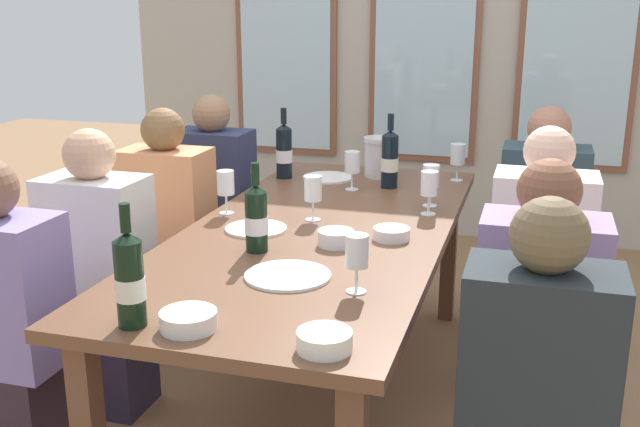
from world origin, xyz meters
TOP-DOWN VIEW (x-y plane):
  - ground_plane at (0.00, 0.00)m, footprint 12.00×12.00m
  - back_wall_with_windows at (0.00, 2.43)m, footprint 4.14×0.10m
  - dining_table at (0.00, 0.00)m, footprint 0.94×2.16m
  - white_plate_0 at (-0.21, -0.10)m, footprint 0.23×0.23m
  - white_plate_1 at (0.06, -0.53)m, footprint 0.27×0.27m
  - white_plate_2 at (-0.18, 0.76)m, footprint 0.24×0.24m
  - metal_pitcher at (0.04, 0.87)m, footprint 0.16×0.16m
  - wine_bottle_0 at (0.13, 0.67)m, footprint 0.08×0.08m
  - wine_bottle_1 at (-0.39, 0.72)m, footprint 0.08×0.08m
  - wine_bottle_2 at (-0.12, -0.33)m, footprint 0.08×0.08m
  - wine_bottle_3 at (-0.22, -0.98)m, footprint 0.08×0.08m
  - tasting_bowl_0 at (0.12, -0.19)m, footprint 0.13×0.13m
  - tasting_bowl_1 at (0.29, -0.07)m, footprint 0.13×0.13m
  - tasting_bowl_2 at (0.30, -0.97)m, footprint 0.14×0.14m
  - tasting_bowl_3 at (-0.07, -0.95)m, footprint 0.15×0.15m
  - wine_glass_0 at (-0.05, 0.08)m, footprint 0.07×0.07m
  - wine_glass_1 at (0.41, 0.89)m, footprint 0.07×0.07m
  - wine_glass_2 at (0.29, -0.59)m, footprint 0.07×0.07m
  - wine_glass_3 at (-0.02, 0.58)m, footprint 0.07×0.07m
  - wine_glass_4 at (0.36, 0.28)m, footprint 0.07×0.07m
  - wine_glass_5 at (-0.40, 0.07)m, footprint 0.07×0.07m
  - wine_glass_6 at (0.35, 0.41)m, footprint 0.07×0.07m
  - seated_person_0 at (-0.80, 0.32)m, footprint 0.38×0.24m
  - seated_person_1 at (0.80, 0.30)m, footprint 0.38×0.24m
  - seated_person_2 at (-0.80, -0.24)m, footprint 0.38×0.24m
  - seated_person_3 at (0.80, -0.32)m, footprint 0.38×0.24m
  - seated_person_4 at (-0.80, 0.82)m, footprint 0.38×0.24m
  - seated_person_5 at (0.80, 0.85)m, footprint 0.38×0.24m
  - seated_person_6 at (-0.80, -0.78)m, footprint 0.38×0.24m
  - seated_person_7 at (0.80, -0.77)m, footprint 0.38×0.24m

SIDE VIEW (x-z plane):
  - ground_plane at x=0.00m, z-range 0.00..0.00m
  - seated_person_0 at x=-0.80m, z-range -0.03..1.08m
  - seated_person_1 at x=0.80m, z-range -0.03..1.08m
  - seated_person_2 at x=-0.80m, z-range -0.03..1.08m
  - seated_person_3 at x=0.80m, z-range -0.03..1.08m
  - seated_person_4 at x=-0.80m, z-range -0.03..1.08m
  - seated_person_5 at x=0.80m, z-range -0.03..1.08m
  - seated_person_6 at x=-0.80m, z-range -0.03..1.08m
  - seated_person_7 at x=0.80m, z-range -0.03..1.08m
  - dining_table at x=0.00m, z-range 0.30..1.04m
  - white_plate_0 at x=-0.21m, z-range 0.74..0.75m
  - white_plate_1 at x=0.06m, z-range 0.74..0.75m
  - white_plate_2 at x=-0.18m, z-range 0.74..0.75m
  - tasting_bowl_1 at x=0.29m, z-range 0.74..0.78m
  - tasting_bowl_3 at x=-0.07m, z-range 0.74..0.79m
  - tasting_bowl_2 at x=0.30m, z-range 0.74..0.79m
  - tasting_bowl_0 at x=0.12m, z-range 0.74..0.79m
  - metal_pitcher at x=0.04m, z-range 0.74..0.93m
  - wine_bottle_2 at x=-0.12m, z-range 0.70..1.01m
  - wine_glass_3 at x=-0.02m, z-range 0.77..0.94m
  - wine_glass_6 at x=0.35m, z-range 0.77..0.94m
  - wine_glass_4 at x=0.36m, z-range 0.77..0.94m
  - wine_glass_0 at x=-0.05m, z-range 0.77..0.94m
  - wine_glass_5 at x=-0.40m, z-range 0.77..0.94m
  - wine_glass_2 at x=0.29m, z-range 0.77..0.94m
  - wine_glass_1 at x=0.41m, z-range 0.77..0.95m
  - wine_bottle_3 at x=-0.22m, z-range 0.70..1.03m
  - wine_bottle_1 at x=-0.39m, z-range 0.70..1.04m
  - wine_bottle_0 at x=0.13m, z-range 0.70..1.04m
  - back_wall_with_windows at x=0.00m, z-range 0.00..2.90m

